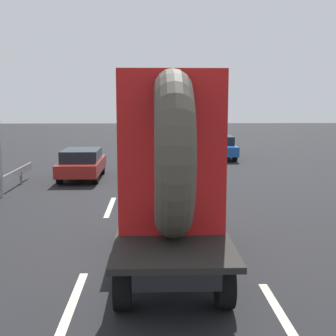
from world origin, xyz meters
name	(u,v)px	position (x,y,z in m)	size (l,w,h in m)	color
ground_plane	(156,259)	(0.00, 0.00, 0.00)	(120.00, 120.00, 0.00)	black
flatbed_truck	(169,180)	(0.29, -0.26, 1.81)	(2.02, 5.67, 3.99)	black
distant_sedan	(82,163)	(-3.18, 10.58, 0.71)	(1.73, 4.04, 1.32)	black
lane_dash_left_near	(72,305)	(-1.45, -2.26, 0.00)	(2.90, 0.16, 0.01)	beige
lane_dash_left_far	(110,207)	(-1.45, 5.05, 0.00)	(2.85, 0.16, 0.01)	beige
lane_dash_right_near	(281,314)	(2.02, -2.72, 0.00)	(2.50, 0.16, 0.01)	beige
lane_dash_right_far	(214,203)	(2.02, 5.55, 0.00)	(2.30, 0.16, 0.01)	beige
oncoming_car	(218,146)	(3.88, 17.62, 0.73)	(1.78, 4.14, 1.35)	black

